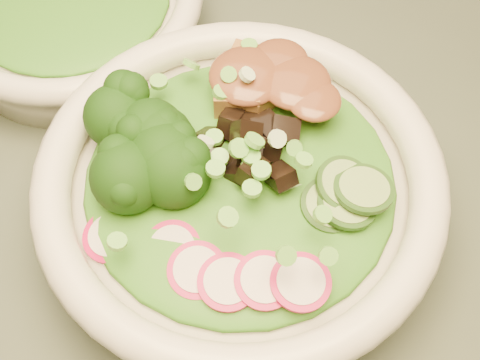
% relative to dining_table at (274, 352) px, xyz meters
% --- Properties ---
extents(dining_table, '(1.20, 0.80, 0.75)m').
position_rel_dining_table_xyz_m(dining_table, '(0.00, 0.00, 0.00)').
color(dining_table, black).
rests_on(dining_table, ground).
extents(salad_bowl, '(0.30, 0.30, 0.08)m').
position_rel_dining_table_xyz_m(salad_bowl, '(-0.05, 0.06, 0.16)').
color(salad_bowl, white).
rests_on(salad_bowl, dining_table).
extents(side_bowl, '(0.25, 0.25, 0.07)m').
position_rel_dining_table_xyz_m(side_bowl, '(-0.27, 0.19, 0.15)').
color(side_bowl, white).
rests_on(side_bowl, dining_table).
extents(lettuce_bed, '(0.23, 0.23, 0.03)m').
position_rel_dining_table_xyz_m(lettuce_bed, '(-0.05, 0.06, 0.18)').
color(lettuce_bed, '#1F6A16').
rests_on(lettuce_bed, salad_bowl).
extents(broccoli_florets, '(0.09, 0.08, 0.05)m').
position_rel_dining_table_xyz_m(broccoli_florets, '(-0.12, 0.05, 0.20)').
color(broccoli_florets, black).
rests_on(broccoli_florets, salad_bowl).
extents(radish_slices, '(0.12, 0.04, 0.02)m').
position_rel_dining_table_xyz_m(radish_slices, '(-0.04, -0.02, 0.19)').
color(radish_slices, '#B60E49').
rests_on(radish_slices, salad_bowl).
extents(cucumber_slices, '(0.08, 0.08, 0.04)m').
position_rel_dining_table_xyz_m(cucumber_slices, '(0.02, 0.06, 0.19)').
color(cucumber_slices, '#9BCC71').
rests_on(cucumber_slices, salad_bowl).
extents(mushroom_heap, '(0.08, 0.08, 0.04)m').
position_rel_dining_table_xyz_m(mushroom_heap, '(-0.05, 0.07, 0.20)').
color(mushroom_heap, black).
rests_on(mushroom_heap, salad_bowl).
extents(tofu_cubes, '(0.10, 0.07, 0.04)m').
position_rel_dining_table_xyz_m(tofu_cubes, '(-0.06, 0.13, 0.19)').
color(tofu_cubes, brown).
rests_on(tofu_cubes, salad_bowl).
extents(peanut_sauce, '(0.08, 0.06, 0.02)m').
position_rel_dining_table_xyz_m(peanut_sauce, '(-0.06, 0.13, 0.21)').
color(peanut_sauce, brown).
rests_on(peanut_sauce, tofu_cubes).
extents(scallion_garnish, '(0.21, 0.21, 0.03)m').
position_rel_dining_table_xyz_m(scallion_garnish, '(-0.05, 0.06, 0.21)').
color(scallion_garnish, '#6BC044').
rests_on(scallion_garnish, salad_bowl).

